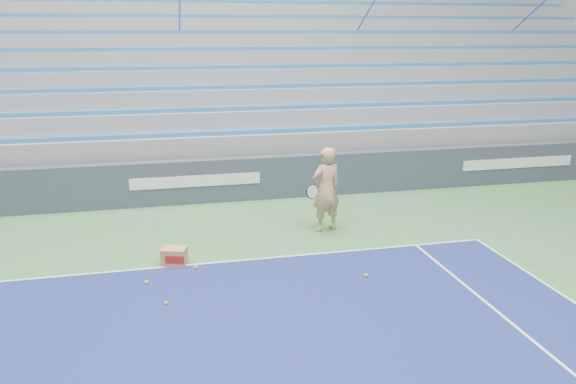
{
  "coord_description": "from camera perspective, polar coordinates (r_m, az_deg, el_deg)",
  "views": [
    {
      "loc": [
        -0.76,
        2.13,
        4.15
      ],
      "look_at": [
        1.58,
        12.38,
        1.15
      ],
      "focal_mm": 35.0,
      "sensor_mm": 36.0,
      "label": 1
    }
  ],
  "objects": [
    {
      "name": "tennis_ball_3",
      "position": [
        10.66,
        -11.92,
        -7.16
      ],
      "size": [
        0.07,
        0.07,
        0.07
      ],
      "primitive_type": "sphere",
      "color": "#B9D92C",
      "rests_on": "ground"
    },
    {
      "name": "sponsor_barrier",
      "position": [
        14.24,
        -9.35,
        1.06
      ],
      "size": [
        30.0,
        0.32,
        1.1
      ],
      "color": "#353F50",
      "rests_on": "ground"
    },
    {
      "name": "bleachers",
      "position": [
        19.57,
        -10.74,
        10.4
      ],
      "size": [
        31.0,
        9.15,
        7.3
      ],
      "color": "gray",
      "rests_on": "ground"
    },
    {
      "name": "tennis_ball_2",
      "position": [
        10.06,
        7.96,
        -8.4
      ],
      "size": [
        0.07,
        0.07,
        0.07
      ],
      "primitive_type": "sphere",
      "color": "#B9D92C",
      "rests_on": "ground"
    },
    {
      "name": "tennis_ball_4",
      "position": [
        10.41,
        -9.38,
        -7.59
      ],
      "size": [
        0.07,
        0.07,
        0.07
      ],
      "primitive_type": "sphere",
      "color": "#B9D92C",
      "rests_on": "ground"
    },
    {
      "name": "ball_box",
      "position": [
        10.63,
        -11.47,
        -6.43
      ],
      "size": [
        0.52,
        0.46,
        0.33
      ],
      "color": "#A58150",
      "rests_on": "ground"
    },
    {
      "name": "tennis_ball_5",
      "position": [
        10.01,
        -14.18,
        -8.87
      ],
      "size": [
        0.07,
        0.07,
        0.07
      ],
      "primitive_type": "sphere",
      "color": "#B9D92C",
      "rests_on": "ground"
    },
    {
      "name": "tennis_player",
      "position": [
        11.98,
        3.88,
        0.25
      ],
      "size": [
        0.99,
        0.92,
        1.84
      ],
      "color": "tan",
      "rests_on": "ground"
    },
    {
      "name": "tennis_ball_0",
      "position": [
        9.23,
        -12.28,
        -10.97
      ],
      "size": [
        0.07,
        0.07,
        0.07
      ],
      "primitive_type": "sphere",
      "color": "#B9D92C",
      "rests_on": "ground"
    },
    {
      "name": "tennis_ball_1",
      "position": [
        10.96,
        -11.7,
        -6.48
      ],
      "size": [
        0.07,
        0.07,
        0.07
      ],
      "primitive_type": "sphere",
      "color": "#B9D92C",
      "rests_on": "ground"
    }
  ]
}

